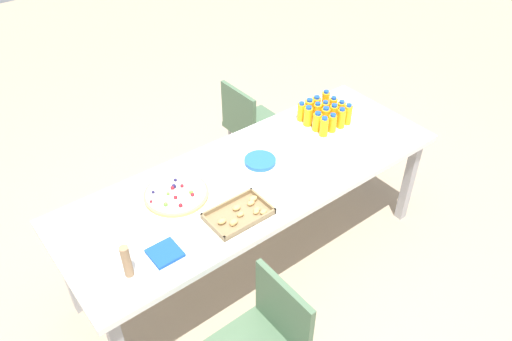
% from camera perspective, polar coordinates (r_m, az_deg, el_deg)
% --- Properties ---
extents(ground_plane, '(12.00, 12.00, 0.00)m').
position_cam_1_polar(ground_plane, '(3.50, -0.10, -9.89)').
color(ground_plane, tan).
extents(party_table, '(2.38, 0.85, 0.75)m').
position_cam_1_polar(party_table, '(3.02, -0.12, -1.31)').
color(party_table, silver).
rests_on(party_table, ground_plane).
extents(chair_far_right, '(0.40, 0.40, 0.83)m').
position_cam_1_polar(chair_far_right, '(2.53, 0.89, -18.79)').
color(chair_far_right, '#4C6B4C').
rests_on(chair_far_right, ground_plane).
extents(chair_near_left, '(0.41, 0.41, 0.83)m').
position_cam_1_polar(chair_near_left, '(3.87, -0.59, 5.39)').
color(chair_near_left, '#4C6B4C').
rests_on(chair_near_left, ground_plane).
extents(juice_bottle_0, '(0.05, 0.05, 0.15)m').
position_cam_1_polar(juice_bottle_0, '(3.57, 7.90, 7.85)').
color(juice_bottle_0, '#FAAD14').
rests_on(juice_bottle_0, party_table).
extents(juice_bottle_1, '(0.06, 0.06, 0.13)m').
position_cam_1_polar(juice_bottle_1, '(3.53, 6.86, 7.38)').
color(juice_bottle_1, '#F9AC14').
rests_on(juice_bottle_1, party_table).
extents(juice_bottle_2, '(0.06, 0.06, 0.14)m').
position_cam_1_polar(juice_bottle_2, '(3.48, 6.05, 7.01)').
color(juice_bottle_2, '#F9AC14').
rests_on(juice_bottle_2, party_table).
extents(juice_bottle_3, '(0.05, 0.05, 0.14)m').
position_cam_1_polar(juice_bottle_3, '(3.44, 5.16, 6.66)').
color(juice_bottle_3, '#F8AD14').
rests_on(juice_bottle_3, party_table).
extents(juice_bottle_4, '(0.06, 0.06, 0.14)m').
position_cam_1_polar(juice_bottle_4, '(3.53, 8.74, 7.23)').
color(juice_bottle_4, '#FAAD14').
rests_on(juice_bottle_4, party_table).
extents(juice_bottle_5, '(0.05, 0.05, 0.13)m').
position_cam_1_polar(juice_bottle_5, '(3.48, 7.82, 6.81)').
color(juice_bottle_5, '#FAAC14').
rests_on(juice_bottle_5, party_table).
extents(juice_bottle_6, '(0.05, 0.05, 0.15)m').
position_cam_1_polar(juice_bottle_6, '(3.43, 6.95, 6.51)').
color(juice_bottle_6, '#FAAF14').
rests_on(juice_bottle_6, party_table).
extents(juice_bottle_7, '(0.06, 0.06, 0.14)m').
position_cam_1_polar(juice_bottle_7, '(3.39, 5.94, 6.15)').
color(juice_bottle_7, '#F9AF14').
rests_on(juice_bottle_7, party_table).
extents(juice_bottle_8, '(0.06, 0.06, 0.14)m').
position_cam_1_polar(juice_bottle_8, '(3.49, 9.63, 6.76)').
color(juice_bottle_8, '#F9AB14').
rests_on(juice_bottle_8, party_table).
extents(juice_bottle_9, '(0.06, 0.06, 0.14)m').
position_cam_1_polar(juice_bottle_9, '(3.44, 8.79, 6.35)').
color(juice_bottle_9, '#F9AD14').
rests_on(juice_bottle_9, party_table).
extents(juice_bottle_10, '(0.06, 0.06, 0.15)m').
position_cam_1_polar(juice_bottle_10, '(3.39, 7.86, 5.98)').
color(juice_bottle_10, '#FAAD14').
rests_on(juice_bottle_10, party_table).
extents(juice_bottle_11, '(0.06, 0.06, 0.14)m').
position_cam_1_polar(juice_bottle_11, '(3.35, 6.97, 5.51)').
color(juice_bottle_11, '#F9AF14').
rests_on(juice_bottle_11, party_table).
extents(juice_bottle_12, '(0.05, 0.05, 0.15)m').
position_cam_1_polar(juice_bottle_12, '(3.44, 10.39, 6.28)').
color(juice_bottle_12, '#F9AD14').
rests_on(juice_bottle_12, party_table).
extents(juice_bottle_13, '(0.05, 0.05, 0.15)m').
position_cam_1_polar(juice_bottle_13, '(3.40, 9.65, 5.87)').
color(juice_bottle_13, '#FAAC14').
rests_on(juice_bottle_13, party_table).
extents(juice_bottle_14, '(0.06, 0.06, 0.13)m').
position_cam_1_polar(juice_bottle_14, '(3.35, 8.66, 5.35)').
color(juice_bottle_14, '#FAAB14').
rests_on(juice_bottle_14, party_table).
extents(juice_bottle_15, '(0.06, 0.06, 0.14)m').
position_cam_1_polar(juice_bottle_15, '(3.30, 7.73, 4.94)').
color(juice_bottle_15, '#FAAF14').
rests_on(juice_bottle_15, party_table).
extents(fruit_pizza, '(0.37, 0.37, 0.05)m').
position_cam_1_polar(fruit_pizza, '(2.87, -9.05, -2.64)').
color(fruit_pizza, tan).
rests_on(fruit_pizza, party_table).
extents(snack_tray, '(0.35, 0.22, 0.04)m').
position_cam_1_polar(snack_tray, '(2.71, -1.85, -4.96)').
color(snack_tray, olive).
rests_on(snack_tray, party_table).
extents(plate_stack, '(0.19, 0.19, 0.02)m').
position_cam_1_polar(plate_stack, '(3.06, 0.47, 1.10)').
color(plate_stack, blue).
rests_on(plate_stack, party_table).
extents(napkin_stack, '(0.15, 0.15, 0.02)m').
position_cam_1_polar(napkin_stack, '(2.56, -10.31, -9.21)').
color(napkin_stack, '#194CA5').
rests_on(napkin_stack, party_table).
extents(cardboard_tube, '(0.04, 0.04, 0.19)m').
position_cam_1_polar(cardboard_tube, '(2.45, -14.48, -9.97)').
color(cardboard_tube, '#9E7A56').
rests_on(cardboard_tube, party_table).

